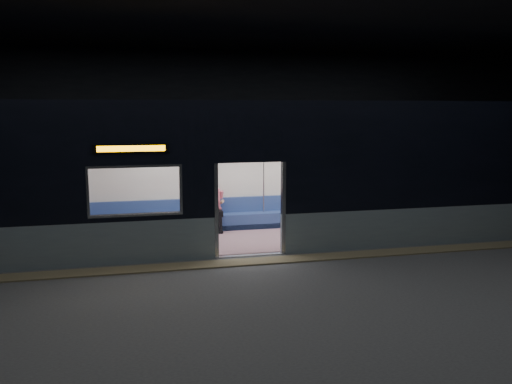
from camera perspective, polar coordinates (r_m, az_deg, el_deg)
name	(u,v)px	position (r m, az deg, el deg)	size (l,w,h in m)	color
station_floor	(262,270)	(10.90, 0.63, -8.21)	(24.00, 14.00, 0.01)	#47494C
station_envelope	(262,83)	(10.43, 0.66, 11.44)	(24.00, 14.00, 5.00)	black
tactile_strip	(256,261)	(11.41, -0.05, -7.33)	(22.80, 0.50, 0.03)	#8C7F59
metro_car	(236,165)	(12.97, -2.09, 2.88)	(18.00, 3.04, 3.35)	#899EA4
passenger	(214,202)	(14.03, -4.45, -1.09)	(0.40, 0.67, 1.33)	black
handbag	(213,208)	(13.84, -4.50, -1.73)	(0.24, 0.21, 0.12)	black
transit_map	(365,169)	(15.49, 11.43, 2.43)	(1.11, 0.03, 0.72)	white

